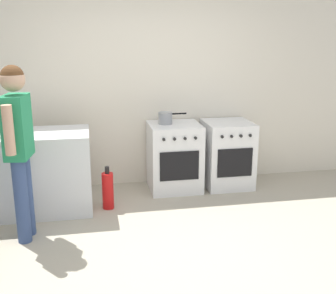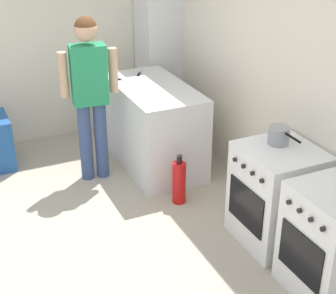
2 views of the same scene
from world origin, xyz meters
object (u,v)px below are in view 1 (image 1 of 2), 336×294
at_px(pot, 166,118).
at_px(fire_extinguisher, 108,190).
at_px(person, 18,138).
at_px(oven_left, 174,157).
at_px(oven_right, 227,154).

height_order(pot, fire_extinguisher, pot).
bearing_deg(person, pot, 34.63).
bearing_deg(pot, person, -145.37).
xyz_separation_m(person, fire_extinguisher, (0.82, 0.58, -0.79)).
height_order(oven_left, pot, pot).
relative_size(oven_right, fire_extinguisher, 1.70).
height_order(oven_left, oven_right, same).
relative_size(pot, fire_extinguisher, 0.71).
bearing_deg(oven_right, person, -156.20).
xyz_separation_m(pot, fire_extinguisher, (-0.76, -0.52, -0.71)).
xyz_separation_m(oven_right, pot, (-0.81, 0.04, 0.50)).
distance_m(pot, person, 1.93).
relative_size(oven_right, pot, 2.39).
bearing_deg(pot, oven_right, -2.80).
distance_m(oven_left, person, 2.08).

